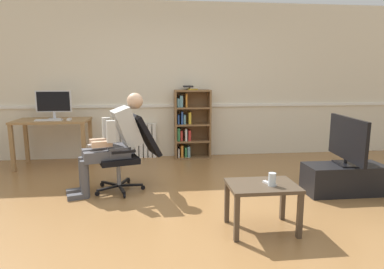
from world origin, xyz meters
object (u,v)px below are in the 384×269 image
(bookshelf, at_px, (190,124))
(office_chair, at_px, (131,149))
(imac_monitor, at_px, (54,103))
(drinking_glass, at_px, (272,179))
(tv_screen, at_px, (347,140))
(person_seated, at_px, (114,140))
(tv_stand, at_px, (344,179))
(coffee_table, at_px, (262,192))
(spare_remote, at_px, (269,183))
(keyboard, at_px, (49,120))
(radiator, at_px, (134,141))
(computer_mouse, at_px, (69,119))
(computer_desk, at_px, (53,127))

(bookshelf, relative_size, office_chair, 1.34)
(imac_monitor, xyz_separation_m, drinking_glass, (2.66, -2.72, -0.51))
(office_chair, bearing_deg, tv_screen, 62.96)
(bookshelf, height_order, person_seated, bookshelf)
(tv_stand, xyz_separation_m, tv_screen, (0.00, -0.00, 0.49))
(tv_screen, bearing_deg, coffee_table, 128.60)
(spare_remote, bearing_deg, drinking_glass, -105.92)
(coffee_table, bearing_deg, keyboard, 136.96)
(tv_screen, bearing_deg, radiator, 57.81)
(computer_mouse, distance_m, person_seated, 1.48)
(office_chair, bearing_deg, computer_desk, -151.49)
(bookshelf, height_order, tv_stand, bookshelf)
(keyboard, relative_size, drinking_glass, 3.31)
(person_seated, xyz_separation_m, drinking_glass, (1.55, -1.30, -0.14))
(imac_monitor, relative_size, radiator, 0.71)
(keyboard, bearing_deg, bookshelf, 10.88)
(drinking_glass, bearing_deg, tv_stand, 35.77)
(keyboard, bearing_deg, tv_stand, -22.00)
(bookshelf, xyz_separation_m, person_seated, (-1.11, -1.63, 0.05))
(office_chair, xyz_separation_m, coffee_table, (1.29, -1.30, -0.14))
(person_seated, height_order, tv_screen, person_seated)
(tv_stand, bearing_deg, imac_monitor, 155.19)
(computer_desk, xyz_separation_m, drinking_glass, (2.68, -2.65, -0.13))
(computer_mouse, relative_size, drinking_glass, 0.83)
(person_seated, xyz_separation_m, tv_screen, (2.82, -0.39, 0.02))
(keyboard, height_order, computer_mouse, computer_mouse)
(coffee_table, bearing_deg, computer_desk, 135.28)
(radiator, bearing_deg, drinking_glass, -64.84)
(spare_remote, bearing_deg, person_seated, 115.18)
(computer_mouse, bearing_deg, imac_monitor, 144.38)
(tv_stand, height_order, tv_screen, tv_screen)
(bookshelf, xyz_separation_m, coffee_table, (0.37, -2.88, -0.23))
(bookshelf, bearing_deg, computer_desk, -172.57)
(radiator, distance_m, office_chair, 1.69)
(tv_stand, bearing_deg, radiator, 141.67)
(person_seated, height_order, drinking_glass, person_seated)
(person_seated, xyz_separation_m, spare_remote, (1.54, -1.26, -0.20))
(tv_stand, bearing_deg, bookshelf, 130.01)
(person_seated, height_order, coffee_table, person_seated)
(keyboard, distance_m, bookshelf, 2.29)
(drinking_glass, bearing_deg, radiator, 115.16)
(computer_mouse, height_order, person_seated, person_seated)
(keyboard, height_order, coffee_table, keyboard)
(radiator, distance_m, spare_remote, 3.31)
(office_chair, height_order, tv_stand, office_chair)
(person_seated, distance_m, coffee_table, 1.96)
(spare_remote, bearing_deg, keyboard, 111.82)
(bookshelf, xyz_separation_m, drinking_glass, (0.44, -2.94, -0.10))
(keyboard, bearing_deg, imac_monitor, 82.90)
(person_seated, height_order, tv_stand, person_seated)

